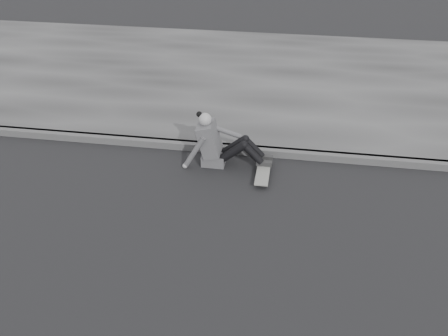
# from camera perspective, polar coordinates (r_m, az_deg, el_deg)

# --- Properties ---
(ground) EXTENTS (80.00, 80.00, 0.00)m
(ground) POSITION_cam_1_polar(r_m,az_deg,el_deg) (6.13, -0.85, -10.58)
(ground) COLOR black
(ground) RESTS_ON ground
(curb) EXTENTS (24.00, 0.16, 0.12)m
(curb) POSITION_cam_1_polar(r_m,az_deg,el_deg) (8.15, 2.16, 2.10)
(curb) COLOR #464646
(curb) RESTS_ON ground
(sidewalk) EXTENTS (24.00, 6.00, 0.12)m
(sidewalk) POSITION_cam_1_polar(r_m,az_deg,el_deg) (10.85, 4.14, 10.12)
(sidewalk) COLOR #383838
(sidewalk) RESTS_ON ground
(skateboard) EXTENTS (0.20, 0.78, 0.09)m
(skateboard) POSITION_cam_1_polar(r_m,az_deg,el_deg) (7.59, 4.49, -0.43)
(skateboard) COLOR #A3A39E
(skateboard) RESTS_ON ground
(seated_woman) EXTENTS (1.38, 0.46, 0.88)m
(seated_woman) POSITION_cam_1_polar(r_m,az_deg,el_deg) (7.72, -0.70, 2.81)
(seated_woman) COLOR #49494B
(seated_woman) RESTS_ON ground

